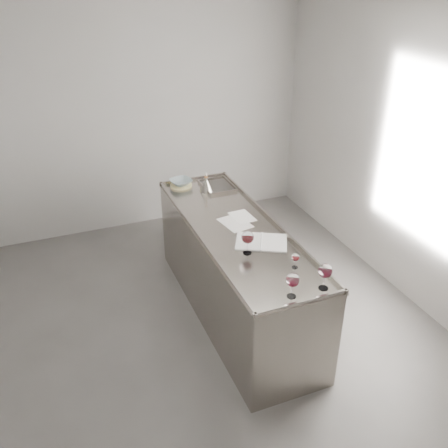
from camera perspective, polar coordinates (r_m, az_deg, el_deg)
name	(u,v)px	position (r m, az deg, el deg)	size (l,w,h in m)	color
room_shell	(193,206)	(3.89, -3.58, 2.06)	(4.54, 5.04, 2.84)	#514F4C
counter	(235,272)	(4.75, 1.32, -5.46)	(0.77, 2.42, 0.97)	gray
wine_glass_left	(248,238)	(4.08, 2.72, -1.59)	(0.10, 0.10, 0.20)	white
wine_glass_middle	(293,281)	(3.61, 7.85, -6.43)	(0.10, 0.10, 0.19)	white
wine_glass_right	(325,272)	(3.72, 11.49, -5.35)	(0.11, 0.11, 0.21)	white
wine_glass_small	(295,258)	(3.95, 8.17, -3.85)	(0.06, 0.06, 0.13)	white
notebook	(261,242)	(4.30, 4.29, -2.06)	(0.53, 0.47, 0.02)	white
loose_paper_top	(235,223)	(4.60, 1.28, 0.12)	(0.22, 0.32, 0.00)	silver
loose_paper_under	(242,217)	(4.70, 2.10, 0.85)	(0.19, 0.26, 0.00)	white
trivet	(181,185)	(5.36, -4.92, 4.44)	(0.23, 0.23, 0.02)	beige
ceramic_bowl	(181,182)	(5.34, -4.94, 4.80)	(0.22, 0.22, 0.06)	#8B9DA2
wine_funnel	(206,185)	(5.20, -2.04, 4.44)	(0.14, 0.14, 0.21)	gray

